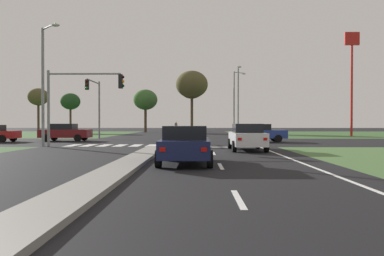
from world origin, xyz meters
The scene contains 35 objects.
ground_plane centered at (0.00, 30.00, 0.00)m, with size 200.00×200.00×0.00m, color black.
grass_verge_far_left centered at (-25.50, 54.50, 0.00)m, with size 35.00×35.00×0.01m, color #385B2D.
grass_verge_far_right centered at (25.50, 54.50, 0.00)m, with size 35.00×35.00×0.01m, color #385B2D.
median_island_near centered at (0.00, 11.00, 0.07)m, with size 1.20×22.00×0.14m, color gray.
median_island_far centered at (0.00, 55.00, 0.07)m, with size 1.20×36.00×0.14m, color gray.
lane_dash_near centered at (3.50, 5.85, 0.01)m, with size 0.14×2.00×0.01m, color silver.
lane_dash_second centered at (3.50, 11.85, 0.01)m, with size 0.14×2.00×0.01m, color silver.
lane_dash_third centered at (3.50, 17.85, 0.01)m, with size 0.14×2.00×0.01m, color silver.
lane_dash_fourth centered at (3.50, 23.85, 0.01)m, with size 0.14×2.00×0.01m, color silver.
edge_line_right centered at (6.85, 12.00, 0.01)m, with size 0.14×24.00×0.01m, color silver.
stop_bar_near centered at (3.80, 23.00, 0.01)m, with size 6.40×0.50×0.01m, color silver.
crosswalk_bar_near centered at (-6.40, 24.80, 0.01)m, with size 0.70×2.80×0.01m, color silver.
crosswalk_bar_second centered at (-5.25, 24.80, 0.01)m, with size 0.70×2.80×0.01m, color silver.
crosswalk_bar_third centered at (-4.10, 24.80, 0.01)m, with size 0.70×2.80×0.01m, color silver.
crosswalk_bar_fourth centered at (-2.95, 24.80, 0.01)m, with size 0.70×2.80×0.01m, color silver.
crosswalk_bar_fifth centered at (-1.80, 24.80, 0.01)m, with size 0.70×2.80×0.01m, color silver.
crosswalk_bar_sixth centered at (-0.65, 24.80, 0.01)m, with size 0.70×2.80×0.01m, color silver.
crosswalk_bar_seventh centered at (0.50, 24.80, 0.01)m, with size 0.70×2.80×0.01m, color silver.
crosswalk_bar_eighth centered at (1.65, 24.80, 0.01)m, with size 0.70×2.80×0.01m, color silver.
car_navy_near centered at (2.15, 12.71, 0.77)m, with size 2.07×4.35×1.50m.
car_maroon_second centered at (-9.36, 31.54, 0.80)m, with size 4.45×2.10×1.57m.
car_blue_third centered at (7.94, 30.25, 0.79)m, with size 4.61×1.99×1.55m.
car_white_fourth centered at (5.57, 20.13, 0.81)m, with size 2.01×4.62×1.58m.
traffic_signal_near_left centered at (-5.58, 23.40, 3.67)m, with size 5.33×0.32×5.25m.
traffic_signal_far_left centered at (-7.60, 35.01, 4.09)m, with size 0.32×4.59×5.97m.
street_lamp_second centered at (-7.94, 23.53, 4.65)m, with size 1.87×1.77×8.21m.
street_lamp_third centered at (8.10, 47.89, 5.10)m, with size 0.56×2.48×9.06m.
street_lamp_fourth centered at (8.26, 53.74, 5.21)m, with size 1.99×1.30×9.34m.
pedestrian_at_median centered at (0.01, 43.37, 1.16)m, with size 0.34×0.34×1.69m.
fastfood_pole_sign centered at (21.80, 44.53, 9.32)m, with size 1.80×0.40×12.92m.
treeline_near centered at (-26.21, 64.99, 6.34)m, with size 3.67×3.67×7.98m.
treeline_second centered at (-18.92, 60.79, 5.28)m, with size 3.27×3.27×6.73m.
treeline_third centered at (-6.75, 64.93, 5.83)m, with size 4.32×4.32×7.72m.
treeline_fourth centered at (1.67, 61.61, 8.22)m, with size 5.47×5.47×10.60m.
treeline_fifth centered at (1.65, 61.46, 7.52)m, with size 4.11×4.11×9.31m.
Camera 1 is at (2.64, -1.98, 1.60)m, focal length 34.82 mm.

